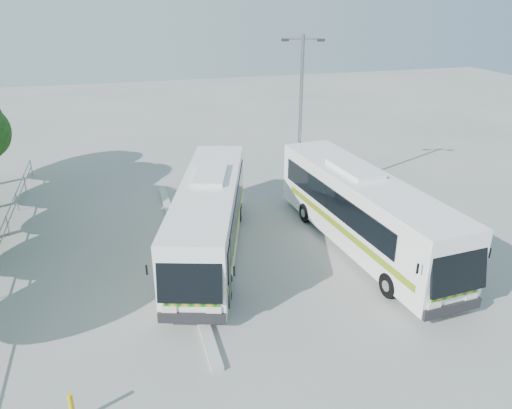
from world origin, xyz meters
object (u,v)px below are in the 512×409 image
object	(u,v)px
coach_main	(209,215)
lamppost	(300,114)
bollard	(72,409)
coach_adjacent	(364,210)

from	to	relation	value
coach_main	lamppost	xyz separation A→B (m)	(5.89, 4.65, 3.11)
lamppost	bollard	distance (m)	17.96
bollard	coach_adjacent	bearing A→B (deg)	30.23
lamppost	bollard	world-z (taller)	lamppost
coach_adjacent	bollard	bearing A→B (deg)	-154.37
lamppost	coach_adjacent	bearing A→B (deg)	-62.95
lamppost	bollard	size ratio (longest dim) A/B	8.87
coach_main	coach_adjacent	world-z (taller)	coach_adjacent
coach_main	lamppost	distance (m)	8.13
coach_adjacent	coach_main	bearing A→B (deg)	162.57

